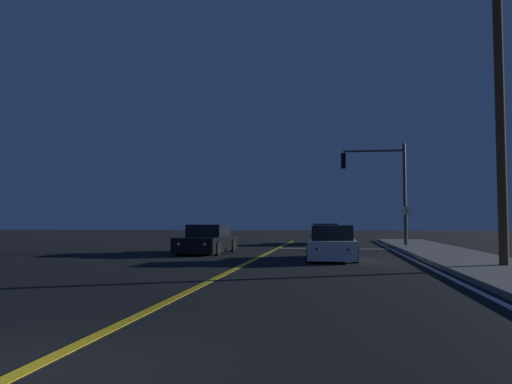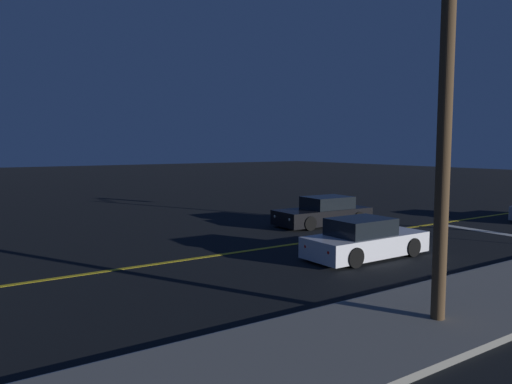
{
  "view_description": "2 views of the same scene",
  "coord_description": "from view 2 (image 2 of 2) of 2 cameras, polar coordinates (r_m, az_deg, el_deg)",
  "views": [
    {
      "loc": [
        3.06,
        -4.51,
        1.5
      ],
      "look_at": [
        -0.55,
        19.49,
        2.87
      ],
      "focal_mm": 36.19,
      "sensor_mm": 36.0,
      "label": 1
    },
    {
      "loc": [
        14.21,
        3.76,
        3.73
      ],
      "look_at": [
        0.74,
        12.82,
        2.18
      ],
      "focal_mm": 33.89,
      "sensor_mm": 36.0,
      "label": 2
    }
  ],
  "objects": [
    {
      "name": "sidewalk_right",
      "position": [
        11.46,
        20.17,
        -13.48
      ],
      "size": [
        3.2,
        45.44,
        0.15
      ],
      "primitive_type": "cube",
      "color": "slate",
      "rests_on": "ground"
    },
    {
      "name": "lane_line_center",
      "position": [
        17.16,
        -1.96,
        -7.08
      ],
      "size": [
        0.2,
        42.92,
        0.01
      ],
      "primitive_type": "cube",
      "color": "gold",
      "rests_on": "ground"
    },
    {
      "name": "lane_line_edge_right",
      "position": [
        12.59,
        13.19,
        -11.89
      ],
      "size": [
        0.16,
        42.92,
        0.01
      ],
      "primitive_type": "cube",
      "color": "silver",
      "rests_on": "ground"
    },
    {
      "name": "stop_bar",
      "position": [
        23.13,
        26.84,
        -4.4
      ],
      "size": [
        6.33,
        0.5,
        0.01
      ],
      "primitive_type": "cube",
      "color": "silver",
      "rests_on": "ground"
    },
    {
      "name": "car_distant_tail_black",
      "position": [
        23.09,
        7.99,
        -2.43
      ],
      "size": [
        2.1,
        4.77,
        1.34
      ],
      "rotation": [
        0.0,
        0.0,
        3.1
      ],
      "color": "black",
      "rests_on": "ground"
    },
    {
      "name": "car_following_oncoming_white",
      "position": [
        16.66,
        12.71,
        -5.57
      ],
      "size": [
        1.86,
        4.45,
        1.34
      ],
      "rotation": [
        0.0,
        0.0,
        -0.0
      ],
      "color": "silver",
      "rests_on": "ground"
    },
    {
      "name": "utility_pole_right",
      "position": [
        10.63,
        21.63,
        15.0
      ],
      "size": [
        1.98,
        0.29,
        10.62
      ],
      "color": "#4C3823",
      "rests_on": "ground"
    }
  ]
}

